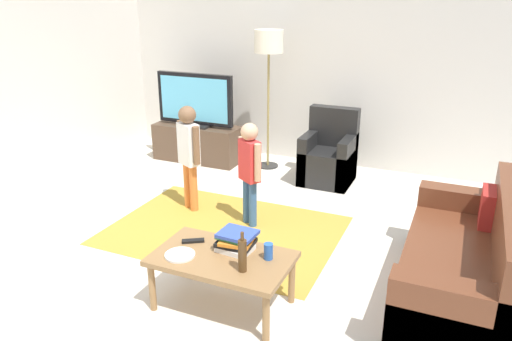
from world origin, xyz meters
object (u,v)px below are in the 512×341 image
tv_stand (198,143)px  soda_can (268,251)px  armchair (329,158)px  child_near_tv (189,149)px  book_stack (236,241)px  tv_remote (193,241)px  floor_lamp (269,49)px  child_center (250,165)px  plate (180,255)px  bottle (242,255)px  tv (195,100)px  couch (471,268)px  coffee_table (222,262)px

tv_stand → soda_can: soda_can is taller
armchair → child_near_tv: 1.84m
book_stack → tv_remote: bearing=-176.2°
child_near_tv → soda_can: (1.44, -1.33, -0.20)m
floor_lamp → child_near_tv: 1.83m
child_center → plate: bearing=-85.8°
tv_remote → plate: plate is taller
armchair → bottle: (0.22, -2.95, 0.24)m
tv → tv_remote: (1.58, -2.75, -0.42)m
armchair → plate: 2.97m
tv → armchair: tv is taller
tv → armchair: 1.96m
plate → child_near_tv: bearing=118.6°
child_near_tv → bottle: bearing=-49.0°
child_center → soda_can: bearing=-60.2°
tv_stand → child_center: 2.18m
couch → child_near_tv: 2.89m
armchair → tv_remote: bearing=-96.3°
armchair → bottle: 2.97m
armchair → child_center: 1.58m
book_stack → couch: bearing=22.5°
plate → bottle: bearing=0.0°
couch → soda_can: size_ratio=15.00×
coffee_table → book_stack: size_ratio=3.44×
tv → plate: bearing=-61.7°
tv_stand → plate: (1.60, -2.99, 0.18)m
tv → couch: bearing=-30.2°
child_near_tv → coffee_table: (1.12, -1.43, -0.31)m
floor_lamp → child_near_tv: bearing=-98.3°
floor_lamp → bottle: (1.11, -3.14, -1.00)m
coffee_table → plate: 0.31m
armchair → plate: size_ratio=4.09×
tv_stand → bottle: (2.10, -2.99, 0.30)m
tv_remote → child_near_tv: bearing=89.7°
child_center → tv_remote: 1.26m
tv → book_stack: tv is taller
floor_lamp → coffee_table: (0.89, -3.02, -1.17)m
armchair → tv: bearing=179.4°
tv → tv_remote: tv is taller
tv_remote → couch: bearing=-12.8°
child_near_tv → child_center: child_near_tv is taller
floor_lamp → child_near_tv: size_ratio=1.57×
child_center → couch: bearing=-14.8°
tv → coffee_table: 3.45m
tv_stand → child_near_tv: child_near_tv is taller
soda_can → plate: size_ratio=0.55×
soda_can → armchair: bearing=96.6°
armchair → book_stack: 2.72m
coffee_table → tv_remote: size_ratio=5.88×
couch → bottle: 1.73m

